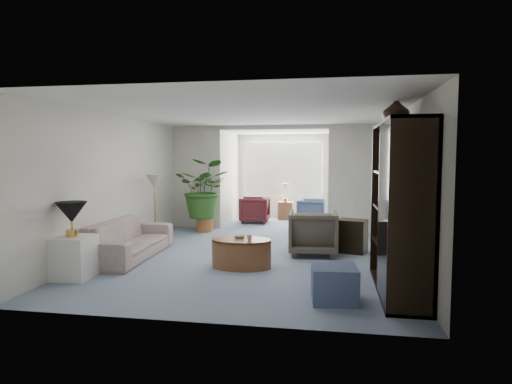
% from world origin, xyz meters
% --- Properties ---
extents(floor, '(6.00, 6.00, 0.00)m').
position_xyz_m(floor, '(0.00, 0.00, 0.00)').
color(floor, '#8390AD').
rests_on(floor, ground).
extents(sunroom_floor, '(2.60, 2.60, 0.00)m').
position_xyz_m(sunroom_floor, '(0.00, 4.10, 0.00)').
color(sunroom_floor, '#8390AD').
rests_on(sunroom_floor, ground).
extents(back_pier_left, '(1.20, 0.12, 2.50)m').
position_xyz_m(back_pier_left, '(-1.90, 3.00, 1.25)').
color(back_pier_left, white).
rests_on(back_pier_left, ground).
extents(back_pier_right, '(1.20, 0.12, 2.50)m').
position_xyz_m(back_pier_right, '(1.90, 3.00, 1.25)').
color(back_pier_right, white).
rests_on(back_pier_right, ground).
extents(back_header, '(2.60, 0.12, 0.10)m').
position_xyz_m(back_header, '(0.00, 3.00, 2.45)').
color(back_header, white).
rests_on(back_header, back_pier_left).
extents(window_pane, '(2.20, 0.02, 1.50)m').
position_xyz_m(window_pane, '(0.00, 5.18, 1.40)').
color(window_pane, white).
extents(window_blinds, '(2.20, 0.02, 1.50)m').
position_xyz_m(window_blinds, '(0.00, 5.15, 1.40)').
color(window_blinds, white).
extents(framed_picture, '(0.04, 0.50, 0.40)m').
position_xyz_m(framed_picture, '(2.46, -0.10, 1.70)').
color(framed_picture, '#BCB296').
extents(sofa, '(0.96, 2.25, 0.65)m').
position_xyz_m(sofa, '(-2.09, -0.30, 0.32)').
color(sofa, beige).
rests_on(sofa, ground).
extents(end_table, '(0.57, 0.57, 0.60)m').
position_xyz_m(end_table, '(-2.29, -1.65, 0.30)').
color(end_table, white).
rests_on(end_table, ground).
extents(table_lamp, '(0.44, 0.44, 0.30)m').
position_xyz_m(table_lamp, '(-2.29, -1.65, 0.95)').
color(table_lamp, black).
rests_on(table_lamp, end_table).
extents(floor_lamp, '(0.36, 0.36, 0.28)m').
position_xyz_m(floor_lamp, '(-2.19, 1.08, 1.25)').
color(floor_lamp, beige).
rests_on(floor_lamp, ground).
extents(coffee_table, '(1.13, 1.13, 0.45)m').
position_xyz_m(coffee_table, '(-0.02, -0.64, 0.23)').
color(coffee_table, brown).
rests_on(coffee_table, ground).
extents(coffee_bowl, '(0.25, 0.25, 0.05)m').
position_xyz_m(coffee_bowl, '(-0.07, -0.54, 0.48)').
color(coffee_bowl, silver).
rests_on(coffee_bowl, coffee_table).
extents(coffee_cup, '(0.11, 0.11, 0.09)m').
position_xyz_m(coffee_cup, '(0.13, -0.74, 0.49)').
color(coffee_cup, beige).
rests_on(coffee_cup, coffee_table).
extents(wingback_chair, '(0.89, 0.91, 0.79)m').
position_xyz_m(wingback_chair, '(1.06, 0.47, 0.40)').
color(wingback_chair, '#5C5548').
rests_on(wingback_chair, ground).
extents(side_table_dark, '(0.60, 0.53, 0.60)m').
position_xyz_m(side_table_dark, '(1.76, 0.77, 0.30)').
color(side_table_dark, black).
rests_on(side_table_dark, ground).
extents(entertainment_cabinet, '(0.53, 1.97, 2.19)m').
position_xyz_m(entertainment_cabinet, '(2.23, -1.53, 1.09)').
color(entertainment_cabinet, black).
rests_on(entertainment_cabinet, ground).
extents(cabinet_urn, '(0.36, 0.36, 0.37)m').
position_xyz_m(cabinet_urn, '(2.23, -1.03, 2.37)').
color(cabinet_urn, black).
rests_on(cabinet_urn, entertainment_cabinet).
extents(ottoman, '(0.58, 0.58, 0.43)m').
position_xyz_m(ottoman, '(1.42, -2.06, 0.21)').
color(ottoman, slate).
rests_on(ottoman, ground).
extents(plant_pot, '(0.40, 0.40, 0.32)m').
position_xyz_m(plant_pot, '(-1.55, 2.49, 0.16)').
color(plant_pot, '#A3612F').
rests_on(plant_pot, ground).
extents(house_plant, '(1.24, 1.08, 1.38)m').
position_xyz_m(house_plant, '(-1.55, 2.49, 1.01)').
color(house_plant, '#2F5E20').
rests_on(house_plant, plant_pot).
extents(sunroom_chair_blue, '(0.74, 0.72, 0.66)m').
position_xyz_m(sunroom_chair_blue, '(0.86, 4.06, 0.33)').
color(sunroom_chair_blue, slate).
rests_on(sunroom_chair_blue, ground).
extents(sunroom_chair_maroon, '(0.77, 0.75, 0.69)m').
position_xyz_m(sunroom_chair_maroon, '(-0.64, 4.06, 0.34)').
color(sunroom_chair_maroon, '#511B21').
rests_on(sunroom_chair_maroon, ground).
extents(sunroom_table, '(0.41, 0.32, 0.50)m').
position_xyz_m(sunroom_table, '(0.11, 4.81, 0.25)').
color(sunroom_table, brown).
rests_on(sunroom_table, ground).
extents(shelf_clutter, '(0.30, 1.14, 1.06)m').
position_xyz_m(shelf_clutter, '(2.18, -1.61, 1.09)').
color(shelf_clutter, '#2D2723').
rests_on(shelf_clutter, entertainment_cabinet).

